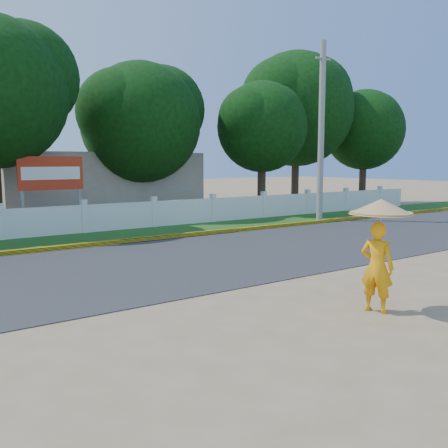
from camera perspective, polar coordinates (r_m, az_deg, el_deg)
name	(u,v)px	position (r m, az deg, el deg)	size (l,w,h in m)	color
ground	(281,297)	(10.35, 6.54, -8.29)	(120.00, 120.00, 0.00)	#9E8460
road	(171,261)	(13.92, -6.04, -4.23)	(60.00, 7.00, 0.02)	#38383A
grass_verge	(99,238)	(18.60, -14.09, -1.52)	(60.00, 3.50, 0.03)	#2D601E
curb	(118,242)	(17.03, -11.98, -2.02)	(40.00, 0.18, 0.16)	yellow
fence	(84,219)	(19.87, -15.68, 0.54)	(40.00, 0.10, 1.10)	silver
building_near	(93,184)	(27.19, -14.76, 4.50)	(10.00, 6.00, 3.20)	#B7AD99
utility_pole	(321,132)	(23.75, 11.05, 10.24)	(0.28, 0.28, 8.16)	gray
monk_with_parasol	(379,239)	(9.47, 17.28, -1.62)	(1.14, 1.14, 2.08)	#FB9F0D
billboard	(51,177)	(20.53, -19.16, 5.06)	(2.50, 0.13, 2.95)	gray
tree_row	(130,111)	(23.98, -10.65, 12.57)	(36.95, 7.56, 9.18)	#473828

